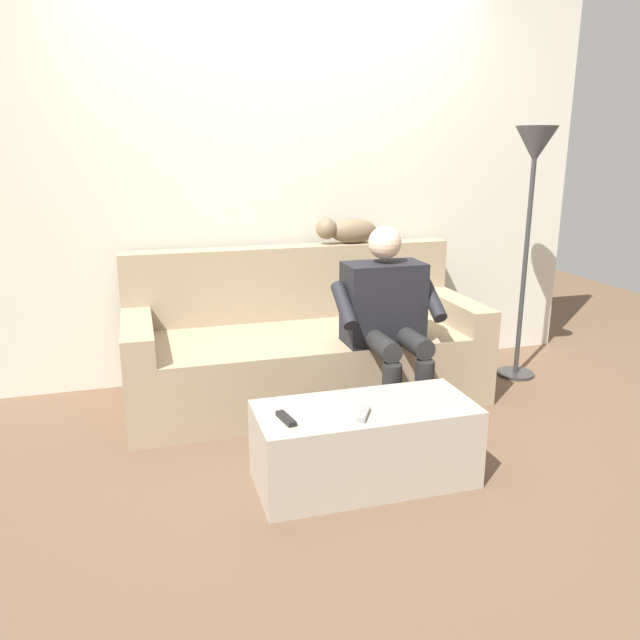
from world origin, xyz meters
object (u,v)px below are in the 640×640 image
remote_black (286,418)px  floor_lamp (533,172)px  couch (303,350)px  cat_on_backrest (347,230)px  person_solo_seated (388,313)px  remote_gray (364,414)px  coffee_table (365,444)px

remote_black → floor_lamp: bearing=109.3°
couch → floor_lamp: (-1.43, 0.07, 1.02)m
cat_on_backrest → floor_lamp: size_ratio=0.35×
couch → floor_lamp: 1.76m
person_solo_seated → remote_black: person_solo_seated is taller
person_solo_seated → cat_on_backrest: size_ratio=1.94×
remote_black → remote_gray: bearing=70.2°
person_solo_seated → cat_on_backrest: person_solo_seated is taller
coffee_table → remote_gray: 0.22m
person_solo_seated → remote_gray: bearing=61.3°
couch → remote_black: bearing=71.6°
coffee_table → floor_lamp: floor_lamp is taller
remote_black → cat_on_backrest: bearing=141.6°
person_solo_seated → cat_on_backrest: (-0.01, -0.71, 0.36)m
couch → remote_gray: bearing=87.7°
coffee_table → floor_lamp: size_ratio=0.61×
remote_gray → floor_lamp: floor_lamp is taller
coffee_table → remote_black: size_ratio=6.88×
couch → cat_on_backrest: bearing=-141.4°
remote_black → floor_lamp: floor_lamp is taller
cat_on_backrest → remote_black: cat_on_backrest is taller
couch → remote_black: 1.18m
person_solo_seated → remote_gray: size_ratio=7.42×
remote_gray → remote_black: 0.33m
couch → remote_gray: 1.17m
coffee_table → remote_black: bearing=7.6°
cat_on_backrest → remote_gray: cat_on_backrest is taller
cat_on_backrest → floor_lamp: (-1.07, 0.36, 0.36)m
cat_on_backrest → floor_lamp: 1.18m
remote_gray → couch: bearing=-152.1°
coffee_table → cat_on_backrest: cat_on_backrest is taller
floor_lamp → coffee_table: bearing=34.8°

